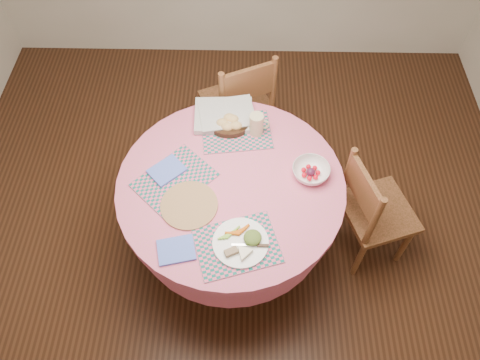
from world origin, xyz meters
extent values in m
plane|color=#331C0F|center=(0.00, 0.00, 0.00)|extent=(4.00, 4.00, 0.00)
cylinder|color=#DC6672|center=(0.00, 0.00, 0.73)|extent=(1.24, 1.24, 0.04)
cone|color=#DC6672|center=(0.00, 0.00, 0.56)|extent=(1.24, 1.24, 0.30)
cylinder|color=black|center=(0.00, 0.00, 0.22)|extent=(0.14, 0.14, 0.44)
cylinder|color=black|center=(0.00, 0.00, 0.03)|extent=(0.56, 0.56, 0.06)
cube|color=brown|center=(0.88, 0.04, 0.42)|extent=(0.50, 0.51, 0.04)
cylinder|color=brown|center=(1.08, -0.06, 0.21)|extent=(0.05, 0.05, 0.42)
cylinder|color=brown|center=(0.97, 0.25, 0.21)|extent=(0.05, 0.05, 0.42)
cylinder|color=brown|center=(0.78, -0.17, 0.21)|extent=(0.05, 0.05, 0.42)
cylinder|color=brown|center=(0.68, 0.15, 0.21)|extent=(0.05, 0.05, 0.42)
cylinder|color=brown|center=(0.77, -0.17, 0.65)|extent=(0.05, 0.05, 0.46)
cylinder|color=brown|center=(0.66, 0.14, 0.65)|extent=(0.05, 0.05, 0.46)
cube|color=brown|center=(0.71, -0.01, 0.74)|extent=(0.13, 0.32, 0.22)
cube|color=brown|center=(0.01, 0.90, 0.44)|extent=(0.57, 0.56, 0.04)
cylinder|color=brown|center=(0.10, 1.12, 0.22)|extent=(0.05, 0.05, 0.44)
cylinder|color=brown|center=(-0.22, 0.97, 0.22)|extent=(0.05, 0.05, 0.44)
cylinder|color=brown|center=(0.24, 0.82, 0.22)|extent=(0.05, 0.05, 0.44)
cylinder|color=brown|center=(-0.08, 0.67, 0.22)|extent=(0.05, 0.05, 0.44)
cylinder|color=brown|center=(0.25, 0.80, 0.69)|extent=(0.05, 0.05, 0.49)
cylinder|color=brown|center=(-0.07, 0.65, 0.69)|extent=(0.05, 0.05, 0.49)
cube|color=brown|center=(0.09, 0.73, 0.79)|extent=(0.33, 0.18, 0.24)
cube|color=#116259|center=(0.04, -0.37, 0.75)|extent=(0.47, 0.40, 0.01)
cube|color=#116259|center=(-0.30, 0.01, 0.75)|extent=(0.49, 0.50, 0.01)
cube|color=#116259|center=(0.02, 0.36, 0.75)|extent=(0.44, 0.35, 0.01)
cylinder|color=olive|center=(-0.21, -0.15, 0.76)|extent=(0.30, 0.30, 0.01)
cube|color=#546EDA|center=(-0.25, -0.41, 0.76)|extent=(0.21, 0.18, 0.01)
cube|color=#546EDA|center=(-0.35, 0.07, 0.76)|extent=(0.23, 0.22, 0.01)
cylinder|color=white|center=(0.06, -0.36, 0.76)|extent=(0.28, 0.28, 0.01)
ellipsoid|color=#2F4E1B|center=(0.12, -0.37, 0.79)|extent=(0.12, 0.12, 0.04)
cylinder|color=#FFF2CC|center=(0.05, -0.43, 0.78)|extent=(0.13, 0.13, 0.02)
cube|color=brown|center=(0.00, -0.40, 0.78)|extent=(0.07, 0.06, 0.02)
cube|color=silver|center=(0.08, -0.39, 0.77)|extent=(0.15, 0.01, 0.00)
cylinder|color=black|center=(-0.02, 0.39, 0.77)|extent=(0.23, 0.23, 0.03)
ellipsoid|color=tan|center=(-0.06, 0.39, 0.81)|extent=(0.07, 0.06, 0.05)
ellipsoid|color=tan|center=(0.00, 0.42, 0.81)|extent=(0.07, 0.06, 0.05)
ellipsoid|color=tan|center=(0.02, 0.37, 0.81)|extent=(0.07, 0.06, 0.05)
ellipsoid|color=tan|center=(-0.03, 0.36, 0.81)|extent=(0.07, 0.06, 0.05)
ellipsoid|color=tan|center=(-0.02, 0.43, 0.81)|extent=(0.07, 0.06, 0.05)
cylinder|color=beige|center=(0.14, 0.36, 0.82)|extent=(0.08, 0.08, 0.14)
torus|color=beige|center=(0.18, 0.36, 0.82)|extent=(0.07, 0.01, 0.07)
imported|color=white|center=(0.43, 0.06, 0.78)|extent=(0.24, 0.24, 0.06)
sphere|color=red|center=(0.47, 0.06, 0.77)|extent=(0.03, 0.03, 0.03)
sphere|color=red|center=(0.46, 0.09, 0.77)|extent=(0.03, 0.03, 0.03)
sphere|color=red|center=(0.42, 0.10, 0.77)|extent=(0.03, 0.03, 0.03)
sphere|color=red|center=(0.39, 0.08, 0.77)|extent=(0.03, 0.03, 0.03)
sphere|color=red|center=(0.39, 0.05, 0.77)|extent=(0.03, 0.03, 0.03)
sphere|color=red|center=(0.42, 0.02, 0.77)|extent=(0.03, 0.03, 0.03)
sphere|color=red|center=(0.46, 0.03, 0.77)|extent=(0.03, 0.03, 0.03)
sphere|color=#4A1530|center=(0.43, 0.06, 0.78)|extent=(0.05, 0.05, 0.05)
cube|color=silver|center=(-0.06, 0.47, 0.77)|extent=(0.35, 0.28, 0.03)
cube|color=silver|center=(-0.04, 0.47, 0.80)|extent=(0.36, 0.31, 0.01)
camera|label=1|loc=(0.08, -1.43, 2.82)|focal=35.00mm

